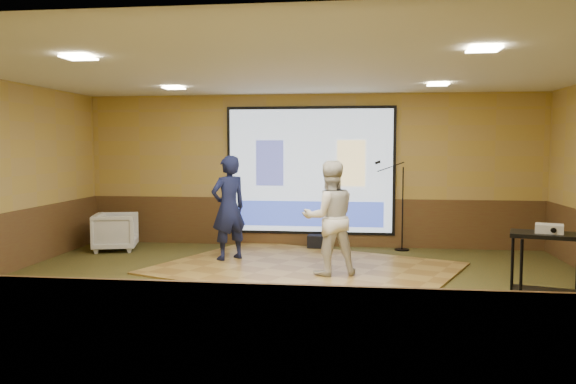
# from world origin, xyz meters

# --- Properties ---
(ground) EXTENTS (9.00, 9.00, 0.00)m
(ground) POSITION_xyz_m (0.00, 0.00, 0.00)
(ground) COLOR #2C3B1B
(ground) RESTS_ON ground
(room_shell) EXTENTS (9.04, 7.04, 3.02)m
(room_shell) POSITION_xyz_m (0.00, 0.00, 2.09)
(room_shell) COLOR #AC8B47
(room_shell) RESTS_ON ground
(wainscot_back) EXTENTS (9.00, 0.04, 0.95)m
(wainscot_back) POSITION_xyz_m (0.00, 3.48, 0.47)
(wainscot_back) COLOR #4F2D1A
(wainscot_back) RESTS_ON ground
(wainscot_front) EXTENTS (9.00, 0.04, 0.95)m
(wainscot_front) POSITION_xyz_m (0.00, -3.48, 0.47)
(wainscot_front) COLOR #4F2D1A
(wainscot_front) RESTS_ON ground
(projector_screen) EXTENTS (3.32, 0.06, 2.52)m
(projector_screen) POSITION_xyz_m (0.00, 3.44, 1.47)
(projector_screen) COLOR black
(projector_screen) RESTS_ON room_shell
(downlight_nw) EXTENTS (0.32, 0.32, 0.02)m
(downlight_nw) POSITION_xyz_m (-2.20, 1.80, 2.97)
(downlight_nw) COLOR #FFEDBF
(downlight_nw) RESTS_ON room_shell
(downlight_ne) EXTENTS (0.32, 0.32, 0.02)m
(downlight_ne) POSITION_xyz_m (2.20, 1.80, 2.97)
(downlight_ne) COLOR #FFEDBF
(downlight_ne) RESTS_ON room_shell
(downlight_sw) EXTENTS (0.32, 0.32, 0.02)m
(downlight_sw) POSITION_xyz_m (-2.20, -1.50, 2.97)
(downlight_sw) COLOR #FFEDBF
(downlight_sw) RESTS_ON room_shell
(downlight_se) EXTENTS (0.32, 0.32, 0.02)m
(downlight_se) POSITION_xyz_m (2.20, -1.50, 2.97)
(downlight_se) COLOR #FFEDBF
(downlight_se) RESTS_ON room_shell
(dance_floor) EXTENTS (5.41, 4.85, 0.03)m
(dance_floor) POSITION_xyz_m (0.11, 1.32, 0.02)
(dance_floor) COLOR olive
(dance_floor) RESTS_ON ground
(player_left) EXTENTS (0.77, 0.76, 1.79)m
(player_left) POSITION_xyz_m (-1.27, 1.81, 0.93)
(player_left) COLOR #12173B
(player_left) RESTS_ON dance_floor
(player_right) EXTENTS (1.01, 0.89, 1.73)m
(player_right) POSITION_xyz_m (0.51, 0.88, 0.90)
(player_right) COLOR silver
(player_right) RESTS_ON dance_floor
(av_table) EXTENTS (0.90, 0.48, 0.95)m
(av_table) POSITION_xyz_m (3.21, -0.66, 0.66)
(av_table) COLOR black
(av_table) RESTS_ON ground
(projector) EXTENTS (0.37, 0.34, 0.10)m
(projector) POSITION_xyz_m (3.19, -0.64, 1.00)
(projector) COLOR silver
(projector) RESTS_ON av_table
(mic_stand) EXTENTS (0.67, 0.28, 1.72)m
(mic_stand) POSITION_xyz_m (1.73, 3.22, 0.49)
(mic_stand) COLOR black
(mic_stand) RESTS_ON ground
(banquet_chair) EXTENTS (0.97, 0.95, 0.72)m
(banquet_chair) POSITION_xyz_m (-3.62, 2.52, 0.36)
(banquet_chair) COLOR gray
(banquet_chair) RESTS_ON ground
(duffel_bag) EXTENTS (0.45, 0.31, 0.27)m
(duffel_bag) POSITION_xyz_m (0.20, 3.13, 0.14)
(duffel_bag) COLOR black
(duffel_bag) RESTS_ON ground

